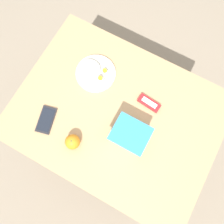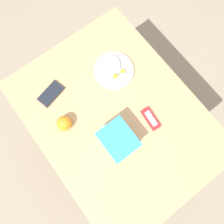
{
  "view_description": "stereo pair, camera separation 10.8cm",
  "coord_description": "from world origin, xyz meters",
  "px_view_note": "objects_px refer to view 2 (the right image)",
  "views": [
    {
      "loc": [
        -0.1,
        0.23,
        1.86
      ],
      "look_at": [
        0.03,
        0.01,
        0.81
      ],
      "focal_mm": 35.0,
      "sensor_mm": 36.0,
      "label": 1
    },
    {
      "loc": [
        -0.18,
        0.16,
        1.86
      ],
      "look_at": [
        0.03,
        0.01,
        0.81
      ],
      "focal_mm": 35.0,
      "sensor_mm": 36.0,
      "label": 2
    }
  ],
  "objects_px": {
    "food_container": "(118,140)",
    "orange_fruit": "(64,123)",
    "rice_plate": "(113,69)",
    "candy_bar": "(151,119)",
    "cell_phone": "(51,94)"
  },
  "relations": [
    {
      "from": "food_container",
      "to": "candy_bar",
      "type": "distance_m",
      "value": 0.2
    },
    {
      "from": "orange_fruit",
      "to": "rice_plate",
      "type": "bearing_deg",
      "value": -75.77
    },
    {
      "from": "rice_plate",
      "to": "cell_phone",
      "type": "height_order",
      "value": "rice_plate"
    },
    {
      "from": "orange_fruit",
      "to": "candy_bar",
      "type": "xyz_separation_m",
      "value": [
        -0.24,
        -0.36,
        -0.03
      ]
    },
    {
      "from": "food_container",
      "to": "cell_phone",
      "type": "height_order",
      "value": "food_container"
    },
    {
      "from": "orange_fruit",
      "to": "cell_phone",
      "type": "distance_m",
      "value": 0.19
    },
    {
      "from": "food_container",
      "to": "rice_plate",
      "type": "xyz_separation_m",
      "value": [
        0.32,
        -0.21,
        -0.03
      ]
    },
    {
      "from": "food_container",
      "to": "orange_fruit",
      "type": "height_order",
      "value": "food_container"
    },
    {
      "from": "food_container",
      "to": "candy_bar",
      "type": "bearing_deg",
      "value": -92.97
    },
    {
      "from": "orange_fruit",
      "to": "candy_bar",
      "type": "bearing_deg",
      "value": -123.4
    },
    {
      "from": "orange_fruit",
      "to": "cell_phone",
      "type": "xyz_separation_m",
      "value": [
        0.18,
        -0.03,
        -0.03
      ]
    },
    {
      "from": "orange_fruit",
      "to": "candy_bar",
      "type": "relative_size",
      "value": 0.6
    },
    {
      "from": "rice_plate",
      "to": "cell_phone",
      "type": "bearing_deg",
      "value": 75.58
    },
    {
      "from": "food_container",
      "to": "rice_plate",
      "type": "relative_size",
      "value": 0.8
    },
    {
      "from": "rice_plate",
      "to": "candy_bar",
      "type": "bearing_deg",
      "value": 178.17
    }
  ]
}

